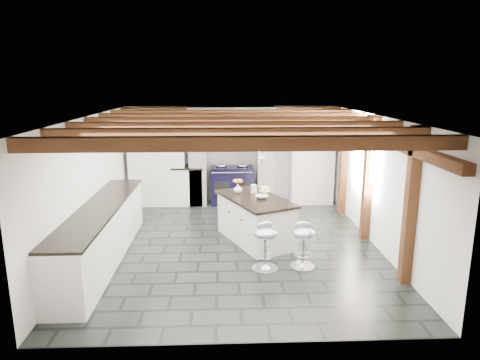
{
  "coord_description": "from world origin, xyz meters",
  "views": [
    {
      "loc": [
        -0.21,
        -7.26,
        2.88
      ],
      "look_at": [
        0.1,
        0.4,
        1.1
      ],
      "focal_mm": 32.0,
      "sensor_mm": 36.0,
      "label": 1
    }
  ],
  "objects_px": {
    "range_cooker": "(232,184)",
    "bar_stool_near": "(303,240)",
    "kitchen_island": "(255,219)",
    "bar_stool_far": "(265,241)"
  },
  "relations": [
    {
      "from": "kitchen_island",
      "to": "bar_stool_far",
      "type": "height_order",
      "value": "kitchen_island"
    },
    {
      "from": "kitchen_island",
      "to": "bar_stool_near",
      "type": "distance_m",
      "value": 1.36
    },
    {
      "from": "range_cooker",
      "to": "bar_stool_near",
      "type": "xyz_separation_m",
      "value": [
        1.03,
        -3.69,
        -0.01
      ]
    },
    {
      "from": "range_cooker",
      "to": "bar_stool_far",
      "type": "height_order",
      "value": "range_cooker"
    },
    {
      "from": "range_cooker",
      "to": "kitchen_island",
      "type": "xyz_separation_m",
      "value": [
        0.37,
        -2.5,
        -0.04
      ]
    },
    {
      "from": "bar_stool_near",
      "to": "kitchen_island",
      "type": "bearing_deg",
      "value": 120.83
    },
    {
      "from": "kitchen_island",
      "to": "bar_stool_far",
      "type": "relative_size",
      "value": 2.46
    },
    {
      "from": "range_cooker",
      "to": "kitchen_island",
      "type": "distance_m",
      "value": 2.53
    },
    {
      "from": "bar_stool_near",
      "to": "bar_stool_far",
      "type": "relative_size",
      "value": 0.97
    },
    {
      "from": "range_cooker",
      "to": "bar_stool_near",
      "type": "height_order",
      "value": "range_cooker"
    }
  ]
}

